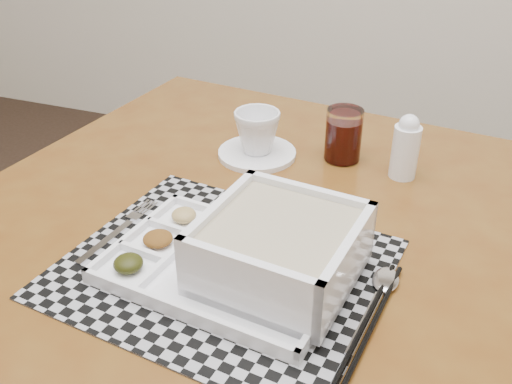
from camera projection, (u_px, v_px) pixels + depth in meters
dining_table at (265, 270)px, 0.93m from camera, size 1.14×1.14×0.77m
placemat at (223, 268)px, 0.80m from camera, size 0.48×0.42×0.00m
serving_tray at (266, 255)px, 0.76m from camera, size 0.36×0.26×0.10m
fork at (119, 228)px, 0.88m from camera, size 0.04×0.19×0.00m
spoon at (383, 286)px, 0.77m from camera, size 0.04×0.18×0.01m
chopsticks at (370, 322)px, 0.71m from camera, size 0.05×0.24×0.01m
saucer at (257, 153)px, 1.10m from camera, size 0.15×0.15×0.01m
cup at (257, 132)px, 1.07m from camera, size 0.11×0.11×0.08m
juice_glass at (343, 137)px, 1.06m from camera, size 0.07×0.07×0.10m
creamer_bottle at (406, 147)px, 1.00m from camera, size 0.05×0.05×0.12m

